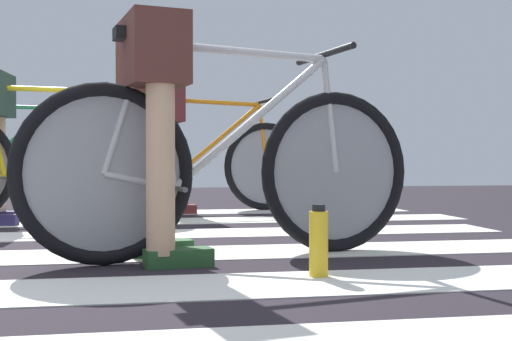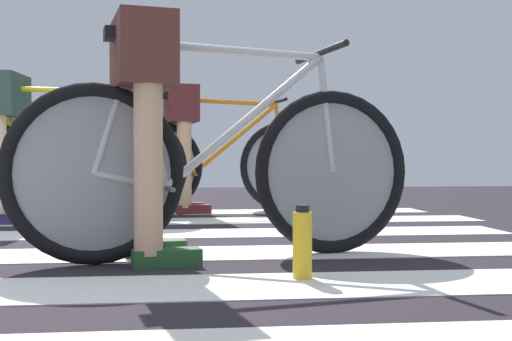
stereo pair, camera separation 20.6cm
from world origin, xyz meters
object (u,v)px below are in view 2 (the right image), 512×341
cyclist_3_of_4 (182,131)px  water_bottle (302,244)px  bicycle_1_of_4 (219,166)px  bicycle_2_of_4 (54,164)px  cyclist_1_of_4 (144,104)px  cyclist_2_of_4 (6,126)px  bicycle_4_of_4 (21,163)px  bicycle_3_of_4 (221,163)px

cyclist_3_of_4 → water_bottle: 2.98m
bicycle_1_of_4 → bicycle_2_of_4: same height
bicycle_1_of_4 → cyclist_1_of_4: size_ratio=1.75×
cyclist_1_of_4 → water_bottle: 0.88m
cyclist_2_of_4 → water_bottle: size_ratio=3.79×
bicycle_2_of_4 → water_bottle: size_ratio=6.77×
cyclist_2_of_4 → bicycle_4_of_4: 1.52m
bicycle_3_of_4 → cyclist_3_of_4: 0.40m
bicycle_3_of_4 → cyclist_2_of_4: bearing=-163.0°
bicycle_4_of_4 → cyclist_2_of_4: bearing=-75.3°
bicycle_1_of_4 → bicycle_3_of_4: size_ratio=0.99×
cyclist_2_of_4 → bicycle_4_of_4: bearing=104.2°
water_bottle → cyclist_2_of_4: bearing=125.1°
cyclist_3_of_4 → bicycle_4_of_4: cyclist_3_of_4 is taller
bicycle_3_of_4 → bicycle_4_of_4: size_ratio=0.99×
bicycle_4_of_4 → bicycle_2_of_4: bearing=-64.4°
cyclist_3_of_4 → bicycle_2_of_4: bearing=-149.6°
cyclist_1_of_4 → bicycle_4_of_4: size_ratio=0.56×
bicycle_2_of_4 → water_bottle: bicycle_2_of_4 is taller
bicycle_3_of_4 → water_bottle: size_ratio=6.71×
bicycle_2_of_4 → cyclist_1_of_4: bearing=-64.4°
bicycle_1_of_4 → bicycle_4_of_4: (-1.56, 3.20, 0.00)m
bicycle_4_of_4 → cyclist_1_of_4: bearing=-64.1°
bicycle_1_of_4 → bicycle_2_of_4: bearing=108.5°
cyclist_1_of_4 → cyclist_2_of_4: bearing=107.4°
cyclist_1_of_4 → bicycle_2_of_4: (-0.69, 1.77, -0.25)m
bicycle_4_of_4 → bicycle_3_of_4: bearing=-18.8°
bicycle_2_of_4 → bicycle_4_of_4: (-0.57, 1.50, 0.00)m
cyclist_1_of_4 → bicycle_2_of_4: cyclist_1_of_4 is taller
cyclist_3_of_4 → water_bottle: bearing=-91.4°
cyclist_2_of_4 → cyclist_3_of_4: cyclist_3_of_4 is taller
bicycle_3_of_4 → water_bottle: (0.12, -2.96, -0.26)m
cyclist_1_of_4 → bicycle_1_of_4: bearing=-0.0°
cyclist_1_of_4 → bicycle_3_of_4: size_ratio=0.57×
bicycle_2_of_4 → cyclist_3_of_4: size_ratio=1.77×
bicycle_1_of_4 → bicycle_3_of_4: same height
bicycle_1_of_4 → cyclist_1_of_4: cyclist_1_of_4 is taller
cyclist_2_of_4 → bicycle_2_of_4: bearing=0.0°
bicycle_2_of_4 → bicycle_3_of_4: (1.14, 0.75, 0.00)m
cyclist_1_of_4 → bicycle_2_of_4: 1.91m
bicycle_3_of_4 → bicycle_1_of_4: bearing=-103.0°
bicycle_1_of_4 → cyclist_2_of_4: bearing=115.2°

